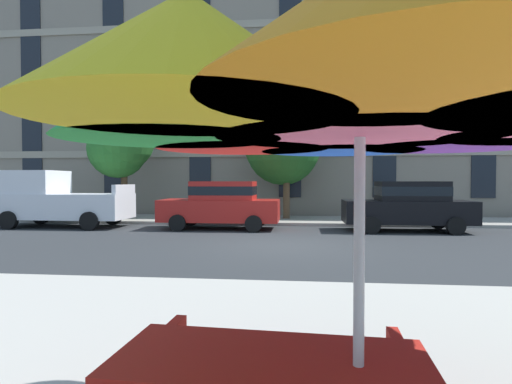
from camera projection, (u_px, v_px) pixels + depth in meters
The scene contains 9 objects.
ground_plane at pixel (282, 245), 11.26m from camera, with size 120.00×120.00×0.00m, color #2D3033.
sidewalk_far at pixel (289, 220), 18.02m from camera, with size 56.00×3.60×0.12m, color #9E998E.
apartment_building at pixel (292, 109), 26.00m from camera, with size 40.93×12.08×12.80m.
pickup_white at pixel (57, 201), 15.86m from camera, with size 5.10×2.12×2.20m.
sedan_red at pixel (221, 204), 15.17m from camera, with size 4.40×1.98×1.78m.
sedan_black at pixel (408, 205), 14.45m from camera, with size 4.40×1.98×1.78m.
street_tree_left at pixel (121, 144), 18.28m from camera, with size 3.02×2.75×4.99m.
street_tree_middle at pixel (283, 144), 18.25m from camera, with size 3.52×3.98×5.29m.
patio_umbrella at pixel (360, 91), 2.17m from camera, with size 3.34×3.34×2.56m.
Camera 1 is at (0.47, -11.23, 1.77)m, focal length 28.54 mm.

